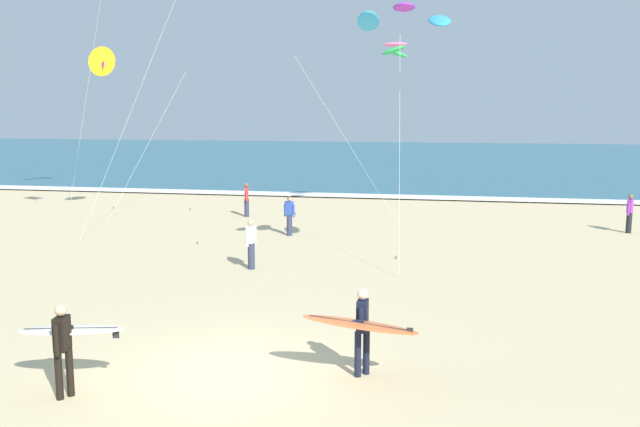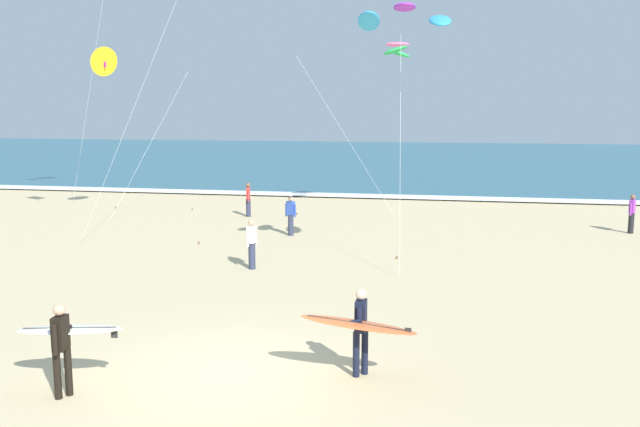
# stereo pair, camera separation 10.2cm
# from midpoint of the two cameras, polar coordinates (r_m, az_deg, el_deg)

# --- Properties ---
(ground_plane) EXTENTS (160.00, 160.00, 0.00)m
(ground_plane) POSITION_cam_midpoint_polar(r_m,az_deg,el_deg) (13.59, -7.52, -13.13)
(ground_plane) COLOR #CCB789
(ocean_water) EXTENTS (160.00, 60.00, 0.08)m
(ocean_water) POSITION_cam_midpoint_polar(r_m,az_deg,el_deg) (68.15, 7.28, 4.61)
(ocean_water) COLOR #2D6075
(ocean_water) RESTS_ON ground
(shoreline_foam) EXTENTS (160.00, 1.74, 0.01)m
(shoreline_foam) POSITION_cam_midpoint_polar(r_m,az_deg,el_deg) (38.68, 4.62, 1.47)
(shoreline_foam) COLOR white
(shoreline_foam) RESTS_ON ocean_water
(surfer_lead) EXTENTS (2.02, 1.04, 1.71)m
(surfer_lead) POSITION_cam_midpoint_polar(r_m,az_deg,el_deg) (13.05, -20.69, -9.71)
(surfer_lead) COLOR black
(surfer_lead) RESTS_ON ground
(surfer_trailing) EXTENTS (2.17, 0.90, 1.71)m
(surfer_trailing) POSITION_cam_midpoint_polar(r_m,az_deg,el_deg) (12.90, 3.25, -9.34)
(surfer_trailing) COLOR black
(surfer_trailing) RESTS_ON ground
(kite_arc_rose_far) EXTENTS (5.20, 2.31, 7.94)m
(kite_arc_rose_far) POSITION_cam_midpoint_polar(r_m,az_deg,el_deg) (31.40, 6.22, 13.48)
(kite_arc_rose_far) COLOR green
(kite_arc_rose_far) RESTS_ON ground
(kite_delta_golden_low) EXTENTS (2.96, 4.41, 7.69)m
(kite_delta_golden_low) POSITION_cam_midpoint_polar(r_m,az_deg,el_deg) (31.81, -17.91, 11.99)
(kite_delta_golden_low) COLOR yellow
(kite_delta_golden_low) RESTS_ON ground
(kite_arc_violet_distant) EXTENTS (2.76, 3.37, 7.97)m
(kite_arc_violet_distant) POSITION_cam_midpoint_polar(r_m,az_deg,el_deg) (20.20, 6.89, 16.04)
(kite_arc_violet_distant) COLOR #2D99DB
(kite_arc_violet_distant) RESTS_ON ground
(bystander_blue_top) EXTENTS (0.47, 0.28, 1.59)m
(bystander_blue_top) POSITION_cam_midpoint_polar(r_m,az_deg,el_deg) (27.07, -2.69, -0.16)
(bystander_blue_top) COLOR #2D334C
(bystander_blue_top) RESTS_ON ground
(bystander_white_top) EXTENTS (0.27, 0.48, 1.59)m
(bystander_white_top) POSITION_cam_midpoint_polar(r_m,az_deg,el_deg) (21.57, -5.93, -2.55)
(bystander_white_top) COLOR #2D334C
(bystander_white_top) RESTS_ON ground
(bystander_red_top) EXTENTS (0.26, 0.48, 1.59)m
(bystander_red_top) POSITION_cam_midpoint_polar(r_m,az_deg,el_deg) (31.89, -6.26, 1.17)
(bystander_red_top) COLOR #2D334C
(bystander_red_top) RESTS_ON ground
(bystander_purple_top) EXTENTS (0.31, 0.45, 1.59)m
(bystander_purple_top) POSITION_cam_midpoint_polar(r_m,az_deg,el_deg) (30.30, 24.42, 0.02)
(bystander_purple_top) COLOR black
(bystander_purple_top) RESTS_ON ground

